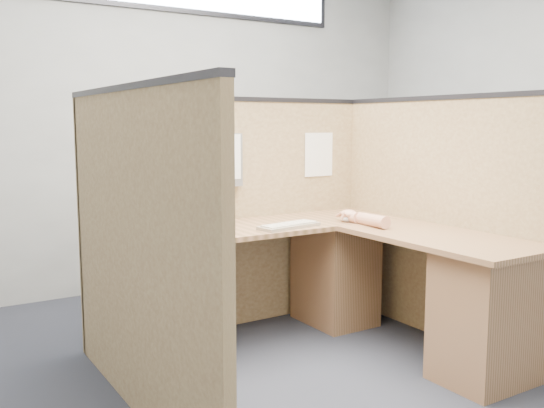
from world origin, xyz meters
TOP-DOWN VIEW (x-y plane):
  - floor at (0.00, 0.00)m, footprint 5.00×5.00m
  - wall_back at (0.00, 2.25)m, footprint 5.00×0.00m
  - cubicle_partitions at (0.00, 0.43)m, footprint 2.06×1.83m
  - l_desk at (0.18, 0.29)m, footprint 1.95×1.75m
  - laptop at (-0.50, 0.87)m, footprint 0.37×0.39m
  - keyboard at (0.09, 0.49)m, footprint 0.42×0.20m
  - mouse at (0.54, 0.48)m, footprint 0.12×0.08m
  - hand_forearm at (0.55, 0.33)m, footprint 0.12×0.41m
  - blue_poster at (-0.69, 0.97)m, footprint 0.17×0.02m
  - american_flag at (-0.64, 0.96)m, footprint 0.21×0.01m
  - file_holder at (-0.12, 0.94)m, footprint 0.27×0.05m
  - paper_left at (-0.08, 0.97)m, footprint 0.24×0.03m
  - paper_right at (0.67, 0.97)m, footprint 0.24×0.01m

SIDE VIEW (x-z plane):
  - floor at x=0.00m, z-range 0.00..0.00m
  - l_desk at x=0.18m, z-range 0.03..0.76m
  - keyboard at x=0.09m, z-range 0.73..0.76m
  - mouse at x=0.54m, z-range 0.73..0.78m
  - cubicle_partitions at x=0.00m, z-range 0.00..1.53m
  - hand_forearm at x=0.55m, z-range 0.73..0.81m
  - laptop at x=-0.50m, z-range 0.67..0.90m
  - file_holder at x=-0.12m, z-range 0.95..1.29m
  - paper_right at x=0.67m, z-range 0.98..1.29m
  - paper_left at x=-0.08m, z-range 0.99..1.30m
  - american_flag at x=-0.64m, z-range 1.15..1.50m
  - blue_poster at x=-0.69m, z-range 1.23..1.45m
  - wall_back at x=0.00m, z-range -1.10..3.90m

